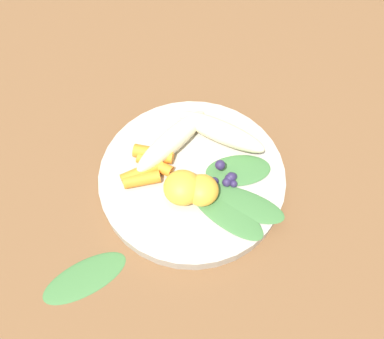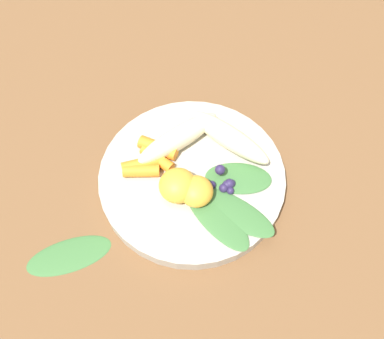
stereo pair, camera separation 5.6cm
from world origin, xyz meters
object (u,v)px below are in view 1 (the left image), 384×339
at_px(banana_peeled_right, 221,132).
at_px(orange_segment_near, 202,190).
at_px(banana_peeled_left, 172,140).
at_px(kale_leaf_stray, 85,277).
at_px(bowl, 192,177).

xyz_separation_m(banana_peeled_right, orange_segment_near, (0.03, 0.10, 0.00)).
bearing_deg(banana_peeled_left, kale_leaf_stray, 11.56).
height_order(banana_peeled_right, orange_segment_near, orange_segment_near).
xyz_separation_m(banana_peeled_left, orange_segment_near, (-0.04, 0.08, 0.00)).
height_order(bowl, banana_peeled_right, banana_peeled_right).
bearing_deg(orange_segment_near, banana_peeled_left, -65.53).
relative_size(banana_peeled_left, kale_leaf_stray, 1.24).
bearing_deg(banana_peeled_right, kale_leaf_stray, 77.07).
relative_size(banana_peeled_right, kale_leaf_stray, 1.24).
height_order(bowl, orange_segment_near, orange_segment_near).
bearing_deg(kale_leaf_stray, banana_peeled_left, -149.37).
height_order(bowl, kale_leaf_stray, bowl).
xyz_separation_m(banana_peeled_right, kale_leaf_stray, (0.19, 0.20, -0.04)).
distance_m(bowl, banana_peeled_left, 0.06).
xyz_separation_m(banana_peeled_left, kale_leaf_stray, (0.12, 0.19, -0.04)).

